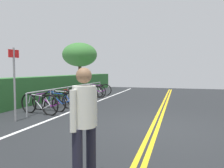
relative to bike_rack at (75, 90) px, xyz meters
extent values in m
cube|color=#232628|center=(-3.82, -4.30, -0.64)|extent=(28.02, 12.08, 0.05)
cube|color=gold|center=(-3.82, -4.38, -0.62)|extent=(25.22, 0.10, 0.00)
cube|color=gold|center=(-3.82, -4.22, -0.62)|extent=(25.22, 0.10, 0.00)
cube|color=white|center=(-3.82, -0.99, -0.62)|extent=(25.22, 0.12, 0.00)
cylinder|color=#9EA0A5|center=(-3.65, 0.00, -0.22)|extent=(0.05, 0.05, 0.80)
cylinder|color=#9EA0A5|center=(-2.19, 0.00, -0.22)|extent=(0.05, 0.05, 0.80)
cylinder|color=#9EA0A5|center=(-0.73, 0.00, -0.22)|extent=(0.05, 0.05, 0.80)
cylinder|color=#9EA0A5|center=(0.73, 0.00, -0.22)|extent=(0.05, 0.05, 0.80)
cylinder|color=#9EA0A5|center=(2.19, 0.00, -0.22)|extent=(0.05, 0.05, 0.80)
cylinder|color=#9EA0A5|center=(3.65, 0.00, -0.22)|extent=(0.05, 0.05, 0.80)
cylinder|color=#9EA0A5|center=(0.00, 0.00, 0.18)|extent=(7.31, 0.04, 0.04)
torus|color=black|center=(-3.03, 0.39, -0.26)|extent=(0.19, 0.77, 0.77)
torus|color=black|center=(-3.21, -0.62, -0.26)|extent=(0.19, 0.77, 0.77)
cylinder|color=silver|center=(-3.10, 0.01, -0.17)|extent=(0.14, 0.59, 0.53)
cylinder|color=silver|center=(-3.11, -0.05, 0.06)|extent=(0.16, 0.70, 0.07)
cylinder|color=silver|center=(-3.16, -0.33, -0.19)|extent=(0.07, 0.17, 0.47)
cylinder|color=silver|center=(-3.18, -0.44, -0.34)|extent=(0.10, 0.38, 0.19)
cylinder|color=silver|center=(-3.19, -0.51, -0.11)|extent=(0.08, 0.26, 0.32)
cylinder|color=silver|center=(-3.04, 0.34, -0.09)|extent=(0.06, 0.14, 0.35)
cube|color=black|center=(-3.17, -0.40, 0.07)|extent=(0.11, 0.21, 0.05)
cylinder|color=silver|center=(-3.05, 0.29, 0.13)|extent=(0.46, 0.11, 0.03)
torus|color=black|center=(-2.38, 0.43, -0.31)|extent=(0.16, 0.68, 0.68)
torus|color=black|center=(-2.53, -0.57, -0.31)|extent=(0.16, 0.68, 0.68)
cylinder|color=purple|center=(-2.44, 0.05, -0.23)|extent=(0.13, 0.58, 0.46)
cylinder|color=purple|center=(-2.45, -0.01, -0.03)|extent=(0.14, 0.69, 0.07)
cylinder|color=purple|center=(-2.49, -0.29, -0.24)|extent=(0.06, 0.17, 0.42)
cylinder|color=purple|center=(-2.51, -0.40, -0.38)|extent=(0.09, 0.37, 0.17)
cylinder|color=purple|center=(-2.52, -0.46, -0.17)|extent=(0.07, 0.25, 0.29)
cylinder|color=purple|center=(-2.39, 0.38, -0.16)|extent=(0.06, 0.14, 0.31)
cube|color=black|center=(-2.50, -0.35, -0.01)|extent=(0.11, 0.21, 0.05)
cylinder|color=purple|center=(-2.39, 0.33, 0.04)|extent=(0.46, 0.10, 0.03)
torus|color=black|center=(-1.79, 0.34, -0.30)|extent=(0.07, 0.70, 0.70)
torus|color=black|center=(-1.76, -0.63, -0.30)|extent=(0.07, 0.70, 0.70)
cylinder|color=#1947B7|center=(-1.78, -0.02, -0.22)|extent=(0.05, 0.56, 0.48)
cylinder|color=#1947B7|center=(-1.78, -0.08, -0.01)|extent=(0.05, 0.66, 0.07)
cylinder|color=#1947B7|center=(-1.77, -0.35, -0.23)|extent=(0.04, 0.16, 0.43)
cylinder|color=#1947B7|center=(-1.77, -0.46, -0.37)|extent=(0.04, 0.35, 0.18)
cylinder|color=#1947B7|center=(-1.77, -0.52, -0.16)|extent=(0.04, 0.24, 0.29)
cylinder|color=#1947B7|center=(-1.79, 0.29, -0.15)|extent=(0.04, 0.13, 0.32)
cube|color=black|center=(-1.77, -0.41, 0.00)|extent=(0.08, 0.20, 0.05)
cylinder|color=#1947B7|center=(-1.78, 0.25, 0.06)|extent=(0.46, 0.04, 0.03)
torus|color=black|center=(-1.20, 0.56, -0.29)|extent=(0.27, 0.70, 0.72)
torus|color=black|center=(-0.91, -0.37, -0.29)|extent=(0.27, 0.70, 0.72)
cylinder|color=white|center=(-1.09, 0.21, -0.20)|extent=(0.20, 0.55, 0.49)
cylinder|color=white|center=(-1.07, 0.15, 0.01)|extent=(0.23, 0.65, 0.07)
cylinder|color=white|center=(-0.99, -0.11, -0.22)|extent=(0.08, 0.17, 0.44)
cylinder|color=white|center=(-0.96, -0.21, -0.36)|extent=(0.14, 0.35, 0.18)
cylinder|color=white|center=(-0.94, -0.27, -0.15)|extent=(0.11, 0.24, 0.30)
cylinder|color=white|center=(-1.18, 0.51, -0.13)|extent=(0.07, 0.14, 0.32)
cube|color=black|center=(-0.97, -0.17, 0.02)|extent=(0.14, 0.21, 0.05)
cylinder|color=white|center=(-1.17, 0.47, 0.08)|extent=(0.45, 0.16, 0.03)
torus|color=black|center=(-0.30, 0.44, -0.31)|extent=(0.08, 0.67, 0.67)
torus|color=black|center=(-0.27, -0.52, -0.31)|extent=(0.08, 0.67, 0.67)
cylinder|color=red|center=(-0.29, 0.08, -0.24)|extent=(0.05, 0.55, 0.45)
cylinder|color=red|center=(-0.29, 0.02, -0.04)|extent=(0.06, 0.65, 0.07)
cylinder|color=red|center=(-0.28, -0.25, -0.25)|extent=(0.04, 0.16, 0.41)
cylinder|color=red|center=(-0.27, -0.35, -0.38)|extent=(0.05, 0.35, 0.17)
cylinder|color=red|center=(-0.27, -0.41, -0.18)|extent=(0.04, 0.24, 0.28)
cylinder|color=red|center=(-0.30, 0.39, -0.17)|extent=(0.04, 0.13, 0.30)
cube|color=black|center=(-0.28, -0.31, -0.02)|extent=(0.09, 0.20, 0.05)
cylinder|color=red|center=(-0.30, 0.34, 0.03)|extent=(0.46, 0.04, 0.03)
torus|color=black|center=(0.25, 0.37, -0.30)|extent=(0.29, 0.68, 0.70)
torus|color=black|center=(0.61, -0.64, -0.30)|extent=(0.29, 0.68, 0.70)
cylinder|color=silver|center=(0.38, -0.01, -0.22)|extent=(0.24, 0.59, 0.48)
cylinder|color=silver|center=(0.41, -0.07, -0.01)|extent=(0.28, 0.70, 0.07)
cylinder|color=silver|center=(0.50, -0.35, -0.23)|extent=(0.09, 0.18, 0.43)
cylinder|color=silver|center=(0.54, -0.46, -0.37)|extent=(0.16, 0.38, 0.18)
cylinder|color=silver|center=(0.57, -0.53, -0.16)|extent=(0.12, 0.26, 0.30)
cylinder|color=silver|center=(0.27, 0.32, -0.14)|extent=(0.08, 0.15, 0.32)
cube|color=black|center=(0.53, -0.42, 0.01)|extent=(0.14, 0.22, 0.05)
cylinder|color=silver|center=(0.28, 0.27, 0.06)|extent=(0.44, 0.18, 0.03)
torus|color=black|center=(1.19, 0.55, -0.31)|extent=(0.26, 0.66, 0.67)
torus|color=black|center=(0.86, -0.43, -0.31)|extent=(0.26, 0.66, 0.67)
cylinder|color=red|center=(1.07, 0.18, -0.23)|extent=(0.22, 0.57, 0.46)
cylinder|color=red|center=(1.04, 0.12, -0.03)|extent=(0.25, 0.68, 0.07)
cylinder|color=red|center=(0.96, -0.15, -0.25)|extent=(0.09, 0.17, 0.41)
cylinder|color=red|center=(0.92, -0.26, -0.38)|extent=(0.15, 0.37, 0.17)
cylinder|color=red|center=(0.90, -0.33, -0.18)|extent=(0.11, 0.25, 0.29)
cylinder|color=red|center=(1.17, 0.50, -0.16)|extent=(0.08, 0.14, 0.30)
cube|color=black|center=(0.94, -0.22, -0.02)|extent=(0.14, 0.21, 0.05)
cylinder|color=red|center=(1.15, 0.45, 0.03)|extent=(0.45, 0.17, 0.03)
torus|color=black|center=(1.60, 0.53, -0.29)|extent=(0.24, 0.69, 0.70)
torus|color=black|center=(1.88, -0.48, -0.29)|extent=(0.24, 0.69, 0.70)
cylinder|color=black|center=(1.71, 0.15, -0.21)|extent=(0.19, 0.59, 0.48)
cylinder|color=black|center=(1.72, 0.09, 0.00)|extent=(0.22, 0.70, 0.07)
cylinder|color=black|center=(1.80, -0.19, -0.23)|extent=(0.08, 0.17, 0.43)
cylinder|color=black|center=(1.83, -0.30, -0.37)|extent=(0.13, 0.38, 0.18)
cylinder|color=black|center=(1.85, -0.37, -0.16)|extent=(0.10, 0.26, 0.30)
cylinder|color=black|center=(1.62, 0.48, -0.14)|extent=(0.07, 0.14, 0.32)
cube|color=black|center=(1.82, -0.26, 0.01)|extent=(0.13, 0.21, 0.05)
cylinder|color=black|center=(1.63, 0.43, 0.06)|extent=(0.45, 0.15, 0.03)
torus|color=black|center=(2.59, 0.45, -0.28)|extent=(0.29, 0.70, 0.72)
torus|color=black|center=(2.24, -0.57, -0.28)|extent=(0.29, 0.70, 0.72)
cylinder|color=white|center=(2.46, 0.07, -0.20)|extent=(0.24, 0.59, 0.50)
cylinder|color=white|center=(2.44, 0.00, 0.02)|extent=(0.27, 0.71, 0.07)
cylinder|color=white|center=(2.34, -0.28, -0.22)|extent=(0.09, 0.18, 0.45)
cylinder|color=white|center=(2.30, -0.39, -0.36)|extent=(0.16, 0.38, 0.18)
cylinder|color=white|center=(2.28, -0.46, -0.14)|extent=(0.12, 0.26, 0.31)
cylinder|color=white|center=(2.58, 0.40, -0.12)|extent=(0.08, 0.15, 0.33)
cube|color=black|center=(2.32, -0.34, 0.03)|extent=(0.14, 0.22, 0.05)
cylinder|color=white|center=(2.56, 0.35, 0.08)|extent=(0.44, 0.18, 0.03)
torus|color=black|center=(3.06, 0.54, -0.28)|extent=(0.16, 0.74, 0.74)
torus|color=black|center=(3.21, -0.54, -0.28)|extent=(0.16, 0.74, 0.74)
cylinder|color=purple|center=(3.11, 0.13, -0.19)|extent=(0.12, 0.62, 0.51)
cylinder|color=purple|center=(3.12, 0.06, 0.03)|extent=(0.14, 0.74, 0.07)
cylinder|color=purple|center=(3.17, -0.24, -0.21)|extent=(0.06, 0.18, 0.46)
cylinder|color=purple|center=(3.18, -0.35, -0.35)|extent=(0.09, 0.40, 0.19)
cylinder|color=purple|center=(3.19, -0.42, -0.13)|extent=(0.07, 0.27, 0.31)
cylinder|color=purple|center=(3.07, 0.48, -0.11)|extent=(0.06, 0.15, 0.34)
cube|color=black|center=(3.18, -0.31, 0.05)|extent=(0.11, 0.21, 0.05)
cylinder|color=purple|center=(3.07, 0.43, 0.10)|extent=(0.46, 0.09, 0.03)
cylinder|color=#1E1E2D|center=(-7.27, -3.62, -0.22)|extent=(0.14, 0.14, 0.80)
cylinder|color=#1E1E2D|center=(-7.02, -3.72, -0.22)|extent=(0.14, 0.14, 0.80)
cylinder|color=silver|center=(-7.14, -3.67, 0.47)|extent=(0.32, 0.32, 0.57)
sphere|color=#8C6647|center=(-7.14, -3.67, 0.89)|extent=(0.22, 0.22, 0.22)
cylinder|color=silver|center=(-7.33, -3.60, 0.43)|extent=(0.09, 0.09, 0.55)
cylinder|color=silver|center=(-6.96, -3.74, 0.43)|extent=(0.09, 0.09, 0.55)
cylinder|color=gray|center=(-4.32, -0.10, 0.51)|extent=(0.06, 0.06, 2.26)
cube|color=red|center=(-4.32, -0.10, 1.46)|extent=(0.36, 0.10, 0.24)
cube|color=#2D6B30|center=(1.50, 1.83, 0.01)|extent=(16.31, 0.97, 1.26)
cylinder|color=#473323|center=(8.33, 3.62, 0.39)|extent=(0.29, 0.29, 2.02)
ellipsoid|color=#387533|center=(8.33, 3.62, 2.36)|extent=(3.10, 3.10, 2.13)
camera|label=1|loc=(-9.89, -4.89, 0.96)|focal=35.32mm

